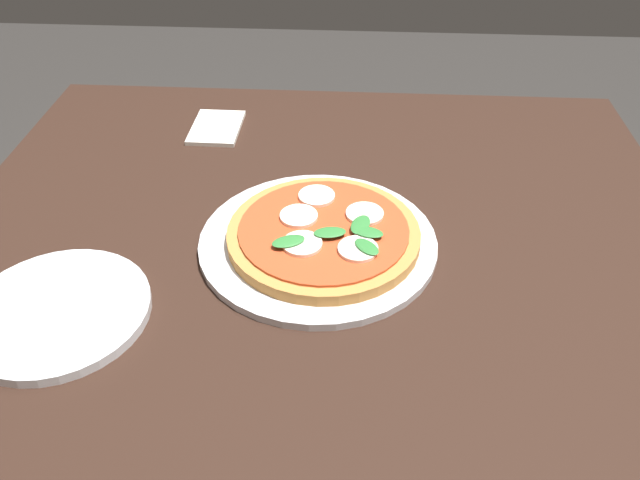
% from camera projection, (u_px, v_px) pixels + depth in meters
% --- Properties ---
extents(dining_table, '(1.13, 1.13, 0.76)m').
position_uv_depth(dining_table, '(316.00, 319.00, 0.96)').
color(dining_table, black).
rests_on(dining_table, ground_plane).
extents(serving_tray, '(0.35, 0.35, 0.01)m').
position_uv_depth(serving_tray, '(320.00, 242.00, 0.93)').
color(serving_tray, silver).
rests_on(serving_tray, dining_table).
extents(pizza, '(0.28, 0.28, 0.03)m').
position_uv_depth(pizza, '(324.00, 234.00, 0.91)').
color(pizza, '#C6843F').
rests_on(pizza, serving_tray).
extents(plate_white, '(0.24, 0.24, 0.01)m').
position_uv_depth(plate_white, '(57.00, 311.00, 0.81)').
color(plate_white, white).
rests_on(plate_white, dining_table).
extents(napkin, '(0.13, 0.09, 0.01)m').
position_uv_depth(napkin, '(216.00, 128.00, 1.20)').
color(napkin, white).
rests_on(napkin, dining_table).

